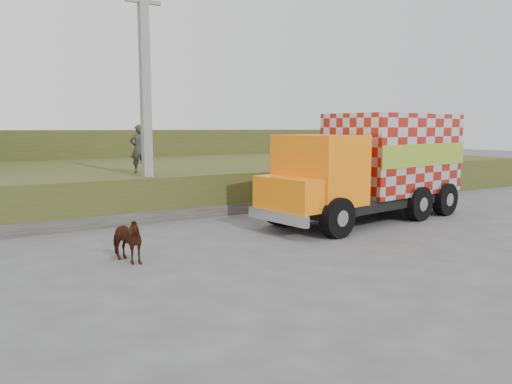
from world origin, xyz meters
TOP-DOWN VIEW (x-y plane):
  - ground at (0.00, 0.00)m, footprint 120.00×120.00m
  - embankment at (0.00, 10.00)m, footprint 40.00×12.00m
  - embankment_far at (0.00, 22.00)m, footprint 40.00×12.00m
  - retaining_strip at (-2.00, 4.20)m, footprint 16.00×0.50m
  - utility_pole at (-1.00, 4.60)m, footprint 1.20×0.30m
  - cargo_truck at (5.73, 0.79)m, footprint 8.38×3.77m
  - cow at (-3.34, -0.29)m, footprint 0.92×1.39m
  - pedestrian at (-0.74, 6.18)m, footprint 0.70×0.52m

SIDE VIEW (x-z plane):
  - ground at x=0.00m, z-range 0.00..0.00m
  - retaining_strip at x=-2.00m, z-range 0.00..0.40m
  - cow at x=-3.34m, z-range 0.00..1.08m
  - embankment at x=0.00m, z-range 0.00..1.50m
  - embankment_far at x=0.00m, z-range 0.00..3.00m
  - cargo_truck at x=5.73m, z-range 0.05..3.67m
  - pedestrian at x=-0.74m, z-range 1.50..3.26m
  - utility_pole at x=-1.00m, z-range 0.08..8.07m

